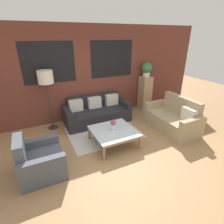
# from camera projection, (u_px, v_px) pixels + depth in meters

# --- Properties ---
(ground_plane) EXTENTS (16.00, 16.00, 0.00)m
(ground_plane) POSITION_uv_depth(u_px,v_px,m) (121.00, 158.00, 3.84)
(ground_plane) COLOR #9E754C
(wall_back_brick) EXTENTS (8.40, 0.09, 2.80)m
(wall_back_brick) POSITION_uv_depth(u_px,v_px,m) (83.00, 74.00, 5.28)
(wall_back_brick) COLOR brown
(wall_back_brick) RESTS_ON ground_plane
(rug) EXTENTS (1.90, 1.43, 0.00)m
(rug) POSITION_uv_depth(u_px,v_px,m) (104.00, 132.00, 4.87)
(rug) COLOR #BCB7B2
(rug) RESTS_ON ground_plane
(couch_dark) EXTENTS (1.96, 0.88, 0.78)m
(couch_dark) POSITION_uv_depth(u_px,v_px,m) (97.00, 113.00, 5.42)
(couch_dark) COLOR #232328
(couch_dark) RESTS_ON ground_plane
(settee_vintage) EXTENTS (0.80, 1.54, 0.92)m
(settee_vintage) POSITION_uv_depth(u_px,v_px,m) (173.00, 119.00, 4.95)
(settee_vintage) COLOR tan
(settee_vintage) RESTS_ON ground_plane
(armchair_corner) EXTENTS (0.80, 0.86, 0.84)m
(armchair_corner) POSITION_uv_depth(u_px,v_px,m) (40.00, 161.00, 3.34)
(armchair_corner) COLOR #474C56
(armchair_corner) RESTS_ON ground_plane
(coffee_table) EXTENTS (1.01, 1.01, 0.38)m
(coffee_table) POSITION_uv_depth(u_px,v_px,m) (114.00, 132.00, 4.24)
(coffee_table) COLOR silver
(coffee_table) RESTS_ON ground_plane
(floor_lamp) EXTENTS (0.40, 0.40, 1.66)m
(floor_lamp) POSITION_uv_depth(u_px,v_px,m) (46.00, 79.00, 4.54)
(floor_lamp) COLOR #2D2D2D
(floor_lamp) RESTS_ON ground_plane
(drawer_cabinet) EXTENTS (0.37, 0.39, 1.18)m
(drawer_cabinet) POSITION_uv_depth(u_px,v_px,m) (145.00, 93.00, 6.25)
(drawer_cabinet) COLOR tan
(drawer_cabinet) RESTS_ON ground_plane
(potted_plant) EXTENTS (0.36, 0.36, 0.47)m
(potted_plant) POSITION_uv_depth(u_px,v_px,m) (147.00, 69.00, 5.91)
(potted_plant) COLOR silver
(potted_plant) RESTS_ON drawer_cabinet
(flower_vase) EXTENTS (0.14, 0.14, 0.26)m
(flower_vase) POSITION_uv_depth(u_px,v_px,m) (113.00, 124.00, 4.21)
(flower_vase) COLOR silver
(flower_vase) RESTS_ON coffee_table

